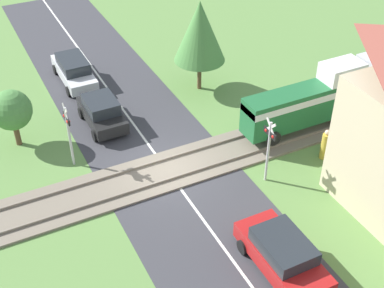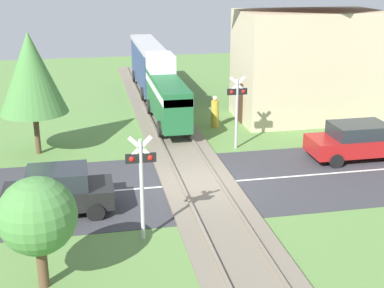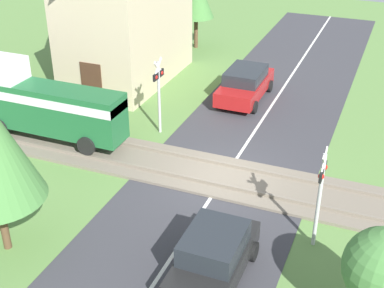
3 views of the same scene
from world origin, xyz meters
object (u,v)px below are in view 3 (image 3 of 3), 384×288
crossing_signal_west_approach (321,187)px  crossing_signal_east_approach (159,87)px  car_near_crossing (214,255)px  pedestrian_by_station (89,105)px  car_far_side (245,84)px

crossing_signal_west_approach → crossing_signal_east_approach: 9.12m
car_near_crossing → crossing_signal_east_approach: bearing=34.4°
car_near_crossing → pedestrian_by_station: pedestrian_by_station is taller
crossing_signal_west_approach → pedestrian_by_station: size_ratio=2.04×
car_far_side → crossing_signal_east_approach: 5.43m
car_near_crossing → crossing_signal_east_approach: 9.34m
car_near_crossing → crossing_signal_east_approach: (7.63, 5.23, 1.30)m
car_near_crossing → crossing_signal_east_approach: size_ratio=1.09×
crossing_signal_west_approach → pedestrian_by_station: (4.93, 11.00, -1.37)m
pedestrian_by_station → car_near_crossing: bearing=-130.9°
car_near_crossing → pedestrian_by_station: 11.44m
crossing_signal_west_approach → crossing_signal_east_approach: size_ratio=1.00×
crossing_signal_west_approach → crossing_signal_east_approach: (5.08, 7.57, 0.00)m
car_near_crossing → pedestrian_by_station: size_ratio=2.22×
car_far_side → pedestrian_by_station: bearing=130.1°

